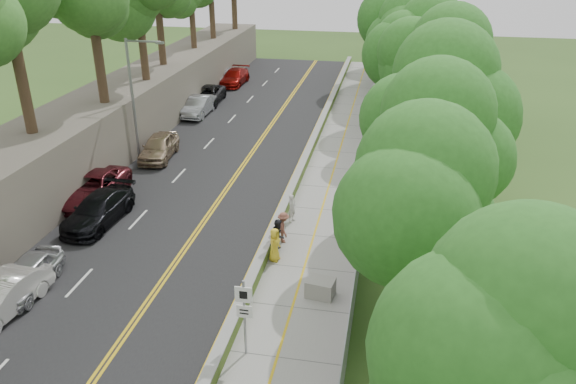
% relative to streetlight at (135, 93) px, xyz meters
% --- Properties ---
extents(ground, '(140.00, 140.00, 0.00)m').
position_rel_streetlight_xyz_m(ground, '(10.46, -14.00, -4.64)').
color(ground, '#33511E').
rests_on(ground, ground).
extents(road, '(11.20, 66.00, 0.04)m').
position_rel_streetlight_xyz_m(road, '(5.06, 1.00, -4.62)').
color(road, black).
rests_on(road, ground).
extents(sidewalk, '(4.20, 66.00, 0.05)m').
position_rel_streetlight_xyz_m(sidewalk, '(13.01, 1.00, -4.61)').
color(sidewalk, gray).
rests_on(sidewalk, ground).
extents(jersey_barrier, '(0.42, 66.00, 0.60)m').
position_rel_streetlight_xyz_m(jersey_barrier, '(10.71, 1.00, -4.34)').
color(jersey_barrier, '#A1EB32').
rests_on(jersey_barrier, ground).
extents(rock_embankment, '(5.00, 66.00, 4.00)m').
position_rel_streetlight_xyz_m(rock_embankment, '(-3.04, 1.00, -2.64)').
color(rock_embankment, '#595147').
rests_on(rock_embankment, ground).
extents(chainlink_fence, '(0.04, 66.00, 2.00)m').
position_rel_streetlight_xyz_m(chainlink_fence, '(15.11, 1.00, -3.64)').
color(chainlink_fence, slate).
rests_on(chainlink_fence, ground).
extents(trees_fenceside, '(7.00, 66.00, 14.00)m').
position_rel_streetlight_xyz_m(trees_fenceside, '(17.46, 1.00, 2.36)').
color(trees_fenceside, '#317825').
rests_on(trees_fenceside, ground).
extents(streetlight, '(2.52, 0.22, 8.00)m').
position_rel_streetlight_xyz_m(streetlight, '(0.00, 0.00, 0.00)').
color(streetlight, gray).
rests_on(streetlight, ground).
extents(signpost, '(0.62, 0.09, 3.10)m').
position_rel_streetlight_xyz_m(signpost, '(11.51, -17.02, -2.68)').
color(signpost, gray).
rests_on(signpost, sidewalk).
extents(construction_barrel, '(0.61, 0.61, 1.00)m').
position_rel_streetlight_xyz_m(construction_barrel, '(14.64, 12.00, -4.09)').
color(construction_barrel, '#FF4517').
rests_on(construction_barrel, sidewalk).
extents(concrete_block, '(1.26, 1.02, 0.76)m').
position_rel_streetlight_xyz_m(concrete_block, '(13.66, -12.99, -4.21)').
color(concrete_block, gray).
rests_on(concrete_block, sidewalk).
extents(car_0, '(1.94, 4.21, 1.40)m').
position_rel_streetlight_xyz_m(car_0, '(1.46, -14.85, -3.90)').
color(car_0, '#ABABB0').
rests_on(car_0, road).
extents(car_1, '(1.98, 4.62, 1.48)m').
position_rel_streetlight_xyz_m(car_1, '(1.46, -16.50, -3.86)').
color(car_1, white).
rests_on(car_1, road).
extents(car_2, '(2.75, 5.60, 1.53)m').
position_rel_streetlight_xyz_m(car_2, '(-0.14, -6.18, -3.83)').
color(car_2, maroon).
rests_on(car_2, road).
extents(car_3, '(2.34, 5.20, 1.48)m').
position_rel_streetlight_xyz_m(car_3, '(1.46, -8.68, -3.86)').
color(car_3, black).
rests_on(car_3, road).
extents(car_4, '(2.35, 4.83, 1.59)m').
position_rel_streetlight_xyz_m(car_4, '(0.91, 0.65, -3.81)').
color(car_4, tan).
rests_on(car_4, road).
extents(car_5, '(1.65, 4.68, 1.54)m').
position_rel_streetlight_xyz_m(car_5, '(0.31, 10.47, -3.83)').
color(car_5, '#9B9FA3').
rests_on(car_5, road).
extents(car_6, '(2.80, 5.51, 1.49)m').
position_rel_streetlight_xyz_m(car_6, '(-0.14, 13.99, -3.85)').
color(car_6, black).
rests_on(car_6, road).
extents(car_7, '(2.22, 5.19, 1.49)m').
position_rel_streetlight_xyz_m(car_7, '(0.40, 20.98, -3.85)').
color(car_7, maroon).
rests_on(car_7, road).
extents(car_8, '(2.26, 4.74, 1.56)m').
position_rel_streetlight_xyz_m(car_8, '(-0.14, 21.30, -3.82)').
color(car_8, white).
rests_on(car_8, road).
extents(painter_0, '(0.67, 0.88, 1.62)m').
position_rel_streetlight_xyz_m(painter_0, '(11.21, -10.61, -3.78)').
color(painter_0, yellow).
rests_on(painter_0, sidewalk).
extents(painter_1, '(0.54, 0.65, 1.55)m').
position_rel_streetlight_xyz_m(painter_1, '(11.31, -6.71, -3.82)').
color(painter_1, beige).
rests_on(painter_1, sidewalk).
extents(painter_2, '(0.62, 0.80, 1.64)m').
position_rel_streetlight_xyz_m(painter_2, '(11.21, -9.71, -3.77)').
color(painter_2, black).
rests_on(painter_2, sidewalk).
extents(painter_3, '(0.92, 1.16, 1.57)m').
position_rel_streetlight_xyz_m(painter_3, '(11.28, -8.86, -3.80)').
color(painter_3, brown).
rests_on(painter_3, sidewalk).
extents(person_far, '(1.04, 0.44, 1.77)m').
position_rel_streetlight_xyz_m(person_far, '(14.14, 10.22, -3.70)').
color(person_far, black).
rests_on(person_far, sidewalk).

